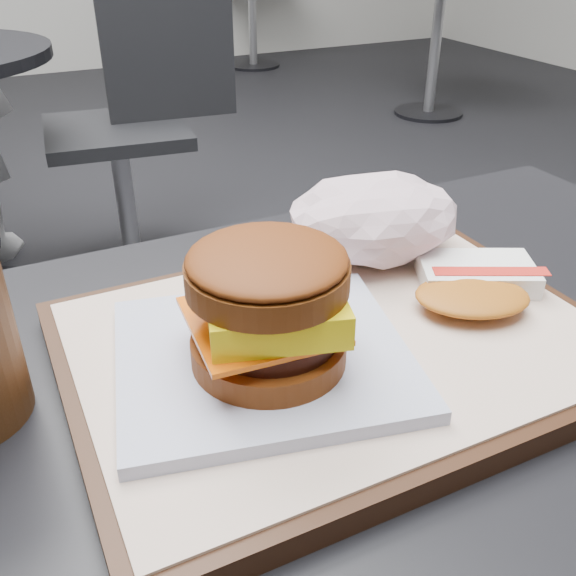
# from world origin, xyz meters

# --- Properties ---
(customer_table) EXTENTS (0.80, 0.60, 0.77)m
(customer_table) POSITION_xyz_m (0.00, 0.00, 0.58)
(customer_table) COLOR #A5A5AA
(customer_table) RESTS_ON ground
(serving_tray) EXTENTS (0.38, 0.28, 0.02)m
(serving_tray) POSITION_xyz_m (-0.02, 0.05, 0.78)
(serving_tray) COLOR black
(serving_tray) RESTS_ON customer_table
(breakfast_sandwich) EXTENTS (0.22, 0.21, 0.09)m
(breakfast_sandwich) POSITION_xyz_m (-0.09, 0.04, 0.83)
(breakfast_sandwich) COLOR white
(breakfast_sandwich) RESTS_ON serving_tray
(hash_brown) EXTENTS (0.13, 0.12, 0.02)m
(hash_brown) POSITION_xyz_m (0.10, 0.05, 0.80)
(hash_brown) COLOR white
(hash_brown) RESTS_ON serving_tray
(crumpled_wrapper) EXTENTS (0.15, 0.12, 0.07)m
(crumpled_wrapper) POSITION_xyz_m (0.07, 0.15, 0.82)
(crumpled_wrapper) COLOR white
(crumpled_wrapper) RESTS_ON serving_tray
(neighbor_chair) EXTENTS (0.62, 0.46, 0.88)m
(neighbor_chair) POSITION_xyz_m (0.22, 1.72, 0.51)
(neighbor_chair) COLOR #A7A6AB
(neighbor_chair) RESTS_ON ground
(bg_table_near) EXTENTS (0.66, 0.66, 0.75)m
(bg_table_near) POSITION_xyz_m (2.20, 2.80, 0.56)
(bg_table_near) COLOR black
(bg_table_near) RESTS_ON ground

